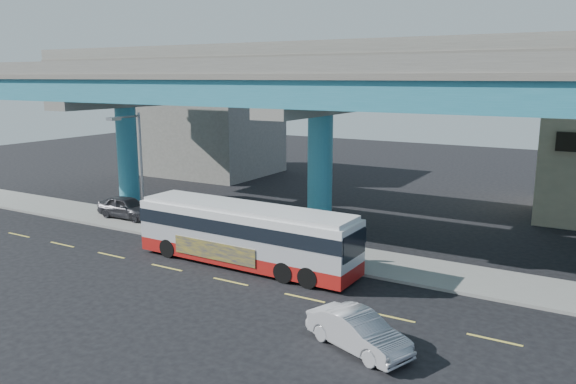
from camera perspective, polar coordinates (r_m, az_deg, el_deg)
The scene contains 10 objects.
ground at distance 27.36m, azimuth -5.48°, elevation -8.87°, with size 120.00×120.00×0.00m, color black.
sidewalk at distance 31.72m, azimuth 0.31°, elevation -5.76°, with size 70.00×4.00×0.15m, color gray.
lane_markings at distance 27.14m, azimuth -5.85°, elevation -9.04°, with size 58.00×0.12×0.01m.
viaduct at distance 33.45m, azimuth 3.46°, elevation 10.90°, with size 52.00×12.40×11.70m.
building_concrete at distance 57.07m, azimuth -7.97°, elevation 6.45°, with size 12.00×10.00×9.00m, color gray.
transit_bus at distance 28.88m, azimuth -4.35°, elevation -4.14°, with size 12.35×2.92×3.15m.
sedan at distance 20.71m, azimuth 7.14°, elevation -13.86°, with size 4.37×2.84×1.36m, color #A6A6AB.
parked_car at distance 39.54m, azimuth -16.05°, elevation -1.49°, with size 4.34×1.79×1.47m, color #2E2E33.
street_lamp at distance 34.91m, azimuth -15.36°, elevation 3.59°, with size 0.50×2.40×7.30m.
stop_sign at distance 29.08m, azimuth 2.85°, elevation -3.69°, with size 0.73×0.09×2.42m.
Camera 1 is at (15.02, -20.78, 9.57)m, focal length 35.00 mm.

